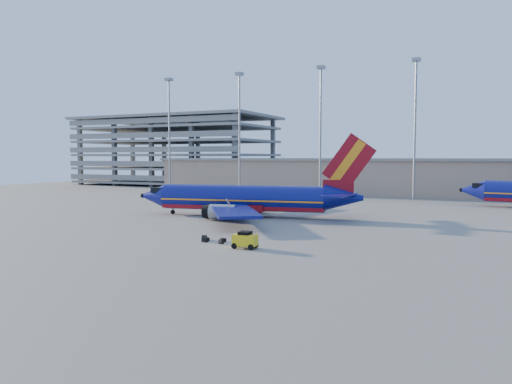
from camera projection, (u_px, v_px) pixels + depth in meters
ground at (250, 222)px, 66.95m from camera, size 220.00×220.00×0.00m
terminal_building at (399, 176)px, 114.77m from camera, size 122.00×16.00×8.50m
parking_garage at (176, 148)px, 159.30m from camera, size 62.00×32.00×21.40m
light_mast_row at (366, 115)px, 105.13m from camera, size 101.60×1.60×28.65m
aircraft_main at (248, 199)px, 73.30m from camera, size 35.51×33.88×12.10m
baggage_tug at (245, 240)px, 47.76m from camera, size 2.36×1.51×1.65m
luggage_pile at (211, 239)px, 51.71m from camera, size 3.60×2.14×0.52m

